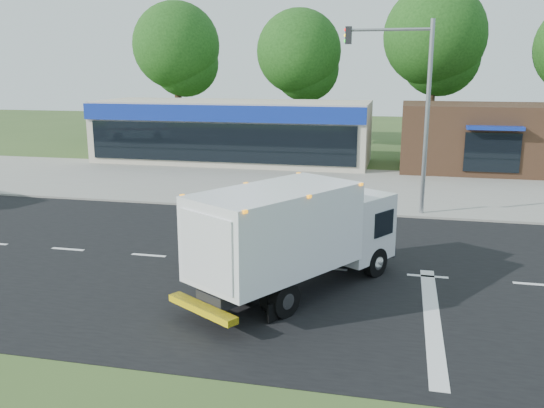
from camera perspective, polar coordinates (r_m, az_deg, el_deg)
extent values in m
plane|color=#385123|center=(18.07, 5.56, -6.45)|extent=(120.00, 120.00, 0.00)
cube|color=black|center=(18.07, 5.56, -6.44)|extent=(60.00, 14.00, 0.02)
cube|color=gray|center=(25.89, 7.88, -0.30)|extent=(60.00, 2.40, 0.12)
cube|color=gray|center=(31.55, 8.81, 2.03)|extent=(60.00, 9.00, 0.02)
cube|color=silver|center=(21.07, -19.56, -4.24)|extent=(1.20, 0.15, 0.01)
cube|color=silver|center=(19.67, -12.11, -4.98)|extent=(1.20, 0.15, 0.01)
cube|color=silver|center=(18.65, -3.66, -5.73)|extent=(1.20, 0.15, 0.01)
cube|color=silver|center=(18.07, 5.56, -6.40)|extent=(1.20, 0.15, 0.01)
cube|color=silver|center=(17.98, 15.16, -6.92)|extent=(1.20, 0.15, 0.01)
cube|color=silver|center=(18.38, 24.60, -7.24)|extent=(1.20, 0.15, 0.01)
cube|color=silver|center=(15.19, 15.56, -10.77)|extent=(0.40, 7.00, 0.01)
cube|color=black|center=(15.52, 0.37, -7.20)|extent=(3.24, 4.45, 0.33)
cube|color=silver|center=(17.69, 7.86, -2.05)|extent=(2.68, 2.64, 1.96)
cube|color=black|center=(18.34, 9.54, -0.96)|extent=(1.58, 1.05, 0.84)
cube|color=white|center=(15.11, 0.37, -2.57)|extent=(4.35, 5.14, 2.19)
cube|color=silver|center=(13.61, -6.55, -4.66)|extent=(1.61, 1.03, 1.77)
cube|color=yellow|center=(14.01, -6.94, -10.26)|extent=(2.07, 1.45, 0.17)
cube|color=orange|center=(14.86, 0.38, 1.41)|extent=(4.29, 5.00, 0.07)
cylinder|color=black|center=(18.52, 5.65, -4.50)|extent=(0.71, 0.91, 0.89)
cylinder|color=black|center=(17.53, 10.17, -5.69)|extent=(0.71, 0.91, 0.89)
cylinder|color=black|center=(15.80, -3.74, -7.64)|extent=(0.71, 0.91, 0.89)
cylinder|color=black|center=(14.56, 1.22, -9.50)|extent=(0.71, 0.91, 0.89)
imported|color=tan|center=(17.95, -8.34, -3.71)|extent=(0.70, 0.77, 1.76)
sphere|color=white|center=(17.72, -8.43, -1.09)|extent=(0.28, 0.28, 0.28)
cube|color=beige|center=(38.73, -3.91, 7.20)|extent=(18.00, 6.00, 4.00)
cube|color=navy|center=(35.70, -5.36, 8.92)|extent=(18.00, 0.30, 1.00)
cube|color=black|center=(35.88, -5.30, 6.05)|extent=(17.00, 0.12, 2.40)
cube|color=#382316|center=(37.45, 20.41, 6.20)|extent=(10.00, 6.00, 4.00)
cube|color=navy|center=(34.31, 21.18, 7.08)|extent=(3.00, 1.20, 0.20)
cube|color=black|center=(34.51, 20.97, 4.78)|extent=(3.00, 0.12, 2.20)
cylinder|color=gray|center=(24.60, 15.09, 7.98)|extent=(0.18, 0.18, 8.00)
cylinder|color=gray|center=(24.55, 11.49, 16.57)|extent=(3.40, 0.12, 0.12)
cube|color=black|center=(24.64, 7.59, 16.24)|extent=(0.25, 0.25, 0.70)
cylinder|color=#332114|center=(48.44, -9.28, 10.27)|extent=(0.56, 0.56, 7.35)
sphere|color=#184012|center=(48.42, -9.47, 15.24)|extent=(6.93, 6.93, 6.93)
sphere|color=#184012|center=(48.67, -8.62, 13.65)|extent=(5.46, 5.46, 5.46)
cylinder|color=#332114|center=(45.69, 2.63, 9.95)|extent=(0.56, 0.56, 6.86)
sphere|color=#184012|center=(45.63, 2.69, 14.87)|extent=(6.47, 6.47, 6.47)
sphere|color=#184012|center=(46.02, 3.41, 13.26)|extent=(5.10, 5.10, 5.10)
cylinder|color=#332114|center=(44.99, 15.48, 10.06)|extent=(0.56, 0.56, 7.84)
sphere|color=#184012|center=(45.00, 15.84, 15.76)|extent=(7.39, 7.39, 7.39)
sphere|color=#184012|center=(45.47, 16.34, 13.86)|extent=(5.82, 5.82, 5.82)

